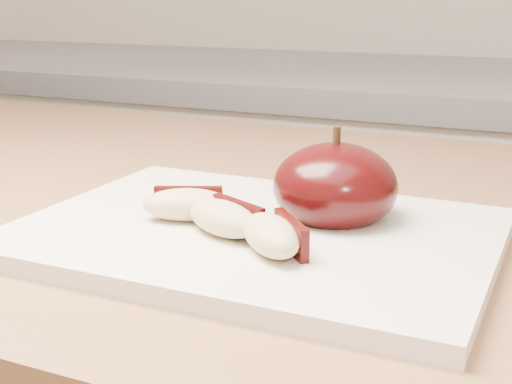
% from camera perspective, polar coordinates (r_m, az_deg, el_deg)
% --- Properties ---
extents(back_cabinet, '(2.40, 0.62, 0.94)m').
position_cam_1_polar(back_cabinet, '(1.42, 11.15, -9.64)').
color(back_cabinet, silver).
rests_on(back_cabinet, ground).
extents(cutting_board, '(0.33, 0.24, 0.01)m').
position_cam_1_polar(cutting_board, '(0.51, 0.00, -3.43)').
color(cutting_board, silver).
rests_on(cutting_board, island_counter).
extents(apple_half, '(0.11, 0.11, 0.08)m').
position_cam_1_polar(apple_half, '(0.52, 6.35, 0.44)').
color(apple_half, black).
rests_on(apple_half, cutting_board).
extents(apple_wedge_a, '(0.07, 0.05, 0.02)m').
position_cam_1_polar(apple_wedge_a, '(0.52, -5.55, -0.97)').
color(apple_wedge_a, tan).
rests_on(apple_wedge_a, cutting_board).
extents(apple_wedge_b, '(0.07, 0.06, 0.02)m').
position_cam_1_polar(apple_wedge_b, '(0.49, -2.51, -2.09)').
color(apple_wedge_b, tan).
rests_on(apple_wedge_b, cutting_board).
extents(apple_wedge_c, '(0.07, 0.07, 0.02)m').
position_cam_1_polar(apple_wedge_c, '(0.45, 1.39, -3.46)').
color(apple_wedge_c, tan).
rests_on(apple_wedge_c, cutting_board).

